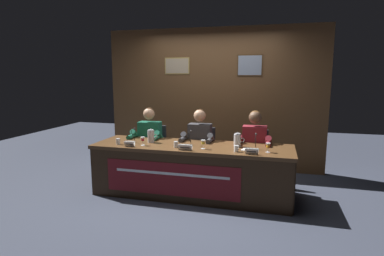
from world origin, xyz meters
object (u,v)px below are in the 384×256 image
chair_left (153,153)px  water_cup_right (236,149)px  panelist_left (148,139)px  chair_center (202,156)px  nameplate_center (185,147)px  microphone_center (189,141)px  water_pitcher_right_side (237,140)px  chair_right (254,159)px  microphone_right (255,144)px  water_cup_center (176,145)px  water_cup_left (118,142)px  microphone_left (132,138)px  juice_glass_left (143,140)px  panelist_right (254,145)px  conference_table (190,163)px  document_stack_right (250,150)px  juice_glass_right (268,146)px  juice_glass_center (203,143)px  nameplate_right (252,151)px  panelist_center (199,142)px  water_pitcher_left_side (151,136)px  nameplate_left (130,144)px

chair_left → water_cup_right: chair_left is taller
chair_left → panelist_left: bearing=-90.0°
panelist_left → chair_center: bearing=13.1°
nameplate_center → microphone_center: size_ratio=0.87×
panelist_left → microphone_center: (0.84, -0.48, 0.11)m
water_cup_right → water_pitcher_right_side: 0.31m
chair_right → nameplate_center: bearing=-132.6°
chair_center → microphone_center: size_ratio=4.11×
microphone_right → water_cup_center: bearing=-172.8°
water_cup_left → water_pitcher_right_side: bearing=9.5°
chair_left → microphone_left: microphone_left is taller
juice_glass_left → panelist_right: bearing=21.8°
conference_table → water_pitcher_right_side: (0.65, 0.17, 0.33)m
water_cup_left → microphone_center: size_ratio=0.39×
document_stack_right → juice_glass_right: bearing=-9.0°
water_cup_right → microphone_right: bearing=37.2°
juice_glass_center → microphone_center: (-0.23, 0.12, -0.01)m
water_cup_right → nameplate_right: bearing=-23.2°
chair_center → panelist_right: 0.92m
panelist_center → juice_glass_right: size_ratio=9.81×
water_pitcher_left_side → chair_right: bearing=21.3°
chair_left → chair_right: size_ratio=1.00×
chair_left → chair_center: size_ratio=1.00×
chair_left → nameplate_left: (0.03, -0.94, 0.35)m
panelist_left → water_pitcher_left_side: size_ratio=5.79×
nameplate_center → juice_glass_center: juice_glass_center is taller
water_pitcher_left_side → chair_left: bearing=110.0°
chair_left → juice_glass_left: size_ratio=7.17×
juice_glass_right → water_pitcher_right_side: (-0.43, 0.22, 0.01)m
water_cup_left → water_cup_center: 0.88m
microphone_left → conference_table: bearing=-2.0°
conference_table → microphone_center: size_ratio=13.28×
water_cup_left → panelist_center: 1.24m
chair_right → water_cup_right: size_ratio=10.46×
conference_table → panelist_center: 0.56m
microphone_center → water_pitcher_right_side: bearing=11.3°
water_cup_left → document_stack_right: size_ratio=0.36×
water_cup_right → chair_right: bearing=77.6°
nameplate_left → water_cup_center: (0.65, 0.12, -0.00)m
juice_glass_left → water_cup_left: size_ratio=1.46×
water_pitcher_right_side → document_stack_right: size_ratio=0.89×
juice_glass_center → juice_glass_right: 0.86m
microphone_left → nameplate_right: 1.80m
panelist_left → nameplate_center: (0.85, -0.74, 0.08)m
microphone_left → juice_glass_center: bearing=-6.0°
water_cup_left → chair_right: (1.92, 0.84, -0.35)m
nameplate_left → document_stack_right: (1.66, 0.20, -0.03)m
panelist_left → nameplate_center: size_ratio=6.44×
panelist_left → juice_glass_right: bearing=-16.6°
conference_table → nameplate_left: 0.89m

